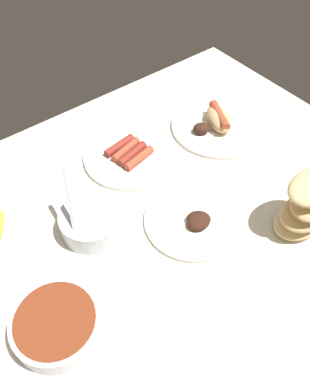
{
  "coord_description": "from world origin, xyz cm",
  "views": [
    {
      "loc": [
        33.36,
        42.17,
        71.03
      ],
      "look_at": [
        -1.86,
        -3.28,
        3.0
      ],
      "focal_mm": 36.53,
      "sensor_mm": 36.0,
      "label": 1
    }
  ],
  "objects_px": {
    "bread_stack": "(309,205)",
    "bowl_coleslaw": "(91,221)",
    "bowl_chili": "(57,324)",
    "plate_grilled_meat": "(193,221)",
    "plate_hotdog_assembled": "(217,124)",
    "plate_sausages": "(129,155)"
  },
  "relations": [
    {
      "from": "bread_stack",
      "to": "plate_grilled_meat",
      "type": "relative_size",
      "value": 0.72
    },
    {
      "from": "bread_stack",
      "to": "bowl_coleslaw",
      "type": "relative_size",
      "value": 1.04
    },
    {
      "from": "plate_sausages",
      "to": "bowl_coleslaw",
      "type": "height_order",
      "value": "bowl_coleslaw"
    },
    {
      "from": "bread_stack",
      "to": "plate_hotdog_assembled",
      "type": "bearing_deg",
      "value": -103.09
    },
    {
      "from": "bowl_chili",
      "to": "plate_hotdog_assembled",
      "type": "bearing_deg",
      "value": -159.43
    },
    {
      "from": "plate_sausages",
      "to": "bowl_coleslaw",
      "type": "distance_m",
      "value": 0.24
    },
    {
      "from": "plate_grilled_meat",
      "to": "plate_hotdog_assembled",
      "type": "bearing_deg",
      "value": -142.84
    },
    {
      "from": "bread_stack",
      "to": "bowl_coleslaw",
      "type": "bearing_deg",
      "value": -36.43
    },
    {
      "from": "bowl_chili",
      "to": "plate_grilled_meat",
      "type": "relative_size",
      "value": 0.76
    },
    {
      "from": "bread_stack",
      "to": "bowl_coleslaw",
      "type": "height_order",
      "value": "bowl_coleslaw"
    },
    {
      "from": "bowl_chili",
      "to": "bowl_coleslaw",
      "type": "distance_m",
      "value": 0.23
    },
    {
      "from": "plate_sausages",
      "to": "bowl_coleslaw",
      "type": "relative_size",
      "value": 1.6
    },
    {
      "from": "bowl_chili",
      "to": "plate_hotdog_assembled",
      "type": "xyz_separation_m",
      "value": [
        -0.62,
        -0.23,
        -0.01
      ]
    },
    {
      "from": "bowl_chili",
      "to": "plate_sausages",
      "type": "height_order",
      "value": "bowl_chili"
    },
    {
      "from": "plate_grilled_meat",
      "to": "bowl_coleslaw",
      "type": "xyz_separation_m",
      "value": [
        0.19,
        -0.12,
        0.02
      ]
    },
    {
      "from": "bread_stack",
      "to": "plate_hotdog_assembled",
      "type": "relative_size",
      "value": 0.6
    },
    {
      "from": "bowl_chili",
      "to": "bowl_coleslaw",
      "type": "bearing_deg",
      "value": -137.3
    },
    {
      "from": "bowl_chili",
      "to": "bread_stack",
      "type": "bearing_deg",
      "value": 167.45
    },
    {
      "from": "bowl_chili",
      "to": "plate_hotdog_assembled",
      "type": "distance_m",
      "value": 0.66
    },
    {
      "from": "bread_stack",
      "to": "plate_grilled_meat",
      "type": "xyz_separation_m",
      "value": [
        0.18,
        -0.15,
        -0.06
      ]
    },
    {
      "from": "plate_hotdog_assembled",
      "to": "bowl_chili",
      "type": "bearing_deg",
      "value": 20.57
    },
    {
      "from": "plate_grilled_meat",
      "to": "plate_hotdog_assembled",
      "type": "height_order",
      "value": "plate_hotdog_assembled"
    }
  ]
}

